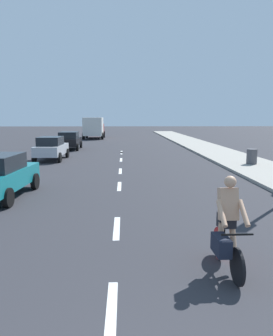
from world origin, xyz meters
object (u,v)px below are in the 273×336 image
(parked_car_silver, at_px, (51,148))
(parked_car_black, at_px, (69,140))
(cyclist, at_px, (226,229))
(delivery_truck, at_px, (94,127))
(trash_bin_far, at_px, (252,157))

(parked_car_silver, xyz_separation_m, parked_car_black, (0.01, 7.23, 0.00))
(cyclist, bearing_deg, delivery_truck, -82.06)
(trash_bin_far, bearing_deg, parked_car_black, 139.46)
(cyclist, distance_m, parked_car_silver, 17.65)
(parked_car_silver, height_order, trash_bin_far, parked_car_silver)
(parked_car_silver, distance_m, trash_bin_far, 12.82)
(parked_car_silver, bearing_deg, cyclist, -66.45)
(parked_car_silver, distance_m, parked_car_black, 7.23)
(cyclist, bearing_deg, trash_bin_far, -114.20)
(delivery_truck, bearing_deg, trash_bin_far, -66.02)
(delivery_truck, xyz_separation_m, trash_bin_far, (11.48, -25.22, -0.92))
(cyclist, height_order, trash_bin_far, cyclist)
(parked_car_black, height_order, delivery_truck, delivery_truck)
(cyclist, xyz_separation_m, parked_car_silver, (-6.76, 16.30, 0.00))
(delivery_truck, bearing_deg, parked_car_black, -93.92)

